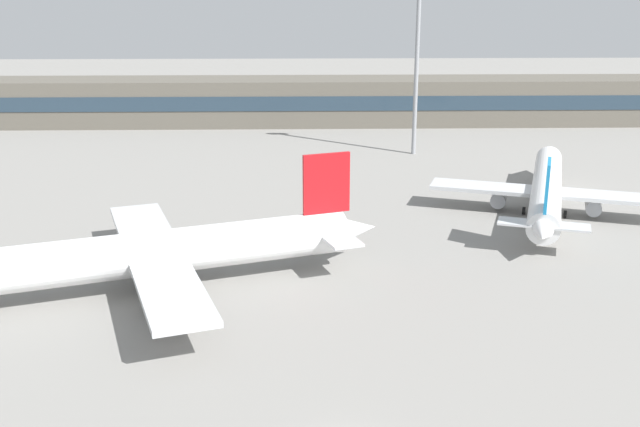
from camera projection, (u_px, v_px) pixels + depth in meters
ground_plane at (325, 239)px, 84.04m from camera, size 400.00×400.00×0.00m
terminal_building at (314, 101)px, 149.91m from camera, size 149.89×12.13×9.00m
airplane_near at (140, 255)px, 69.05m from camera, size 45.85×32.74×11.69m
airplane_mid at (547, 188)px, 93.16m from camera, size 28.09×39.34×10.03m
floodlight_tower_west at (417, 55)px, 120.23m from camera, size 3.20×0.80×28.40m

